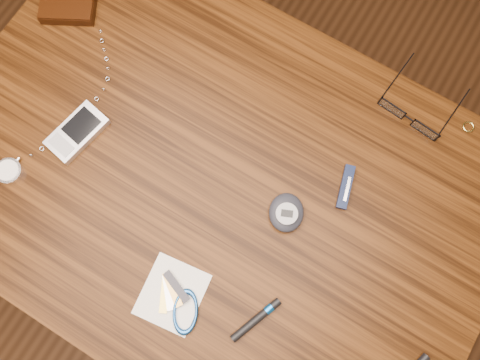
{
  "coord_description": "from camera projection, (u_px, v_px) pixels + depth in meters",
  "views": [
    {
      "loc": [
        0.14,
        -0.14,
        1.54
      ],
      "look_at": [
        0.04,
        0.02,
        0.76
      ],
      "focal_mm": 35.0,
      "sensor_mm": 36.0,
      "label": 1
    }
  ],
  "objects": [
    {
      "name": "pda_phone",
      "position": [
        77.0,
        132.0,
        0.83
      ],
      "size": [
        0.08,
        0.12,
        0.02
      ],
      "color": "silver",
      "rests_on": "desk"
    },
    {
      "name": "pocket_watch",
      "position": [
        14.0,
        166.0,
        0.82
      ],
      "size": [
        0.08,
        0.33,
        0.01
      ],
      "color": "silver",
      "rests_on": "desk"
    },
    {
      "name": "eyeglasses",
      "position": [
        410.0,
        116.0,
        0.83
      ],
      "size": [
        0.13,
        0.14,
        0.03
      ],
      "color": "black",
      "rests_on": "desk"
    },
    {
      "name": "notepad_keys",
      "position": [
        179.0,
        303.0,
        0.76
      ],
      "size": [
        0.13,
        0.12,
        0.01
      ],
      "color": "white",
      "rests_on": "desk"
    },
    {
      "name": "pocket_knife",
      "position": [
        346.0,
        187.0,
        0.81
      ],
      "size": [
        0.04,
        0.08,
        0.01
      ],
      "color": "#0F1B37",
      "rests_on": "desk"
    },
    {
      "name": "desk",
      "position": [
        218.0,
        193.0,
        0.92
      ],
      "size": [
        1.0,
        0.7,
        0.75
      ],
      "color": "#3D1F09",
      "rests_on": "ground"
    },
    {
      "name": "black_blue_pen",
      "position": [
        258.0,
        318.0,
        0.75
      ],
      "size": [
        0.05,
        0.1,
        0.01
      ],
      "color": "black",
      "rests_on": "desk"
    },
    {
      "name": "gold_ring",
      "position": [
        468.0,
        127.0,
        0.84
      ],
      "size": [
        0.02,
        0.02,
        0.0
      ],
      "primitive_type": "torus",
      "rotation": [
        0.0,
        0.0,
        0.15
      ],
      "color": "#DCCB65",
      "rests_on": "desk"
    },
    {
      "name": "wallet_and_card",
      "position": [
        69.0,
        3.0,
        0.89
      ],
      "size": [
        0.13,
        0.16,
        0.02
      ],
      "color": "black",
      "rests_on": "desk"
    },
    {
      "name": "ground",
      "position": [
        227.0,
        234.0,
        1.54
      ],
      "size": [
        3.8,
        3.8,
        0.0
      ],
      "primitive_type": "plane",
      "color": "#472814",
      "rests_on": "ground"
    },
    {
      "name": "pedometer",
      "position": [
        286.0,
        213.0,
        0.79
      ],
      "size": [
        0.08,
        0.09,
        0.03
      ],
      "color": "#22232D",
      "rests_on": "desk"
    }
  ]
}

